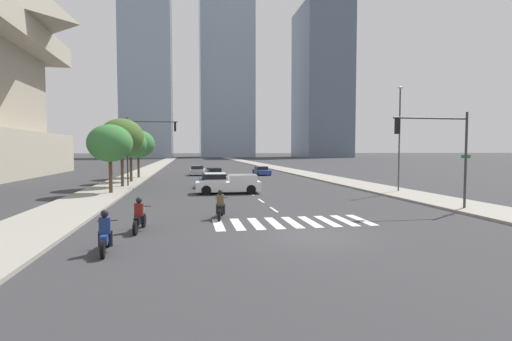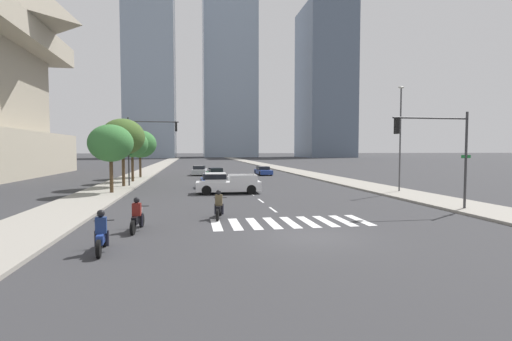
{
  "view_description": "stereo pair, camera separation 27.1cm",
  "coord_description": "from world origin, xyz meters",
  "px_view_note": "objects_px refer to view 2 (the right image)",
  "views": [
    {
      "loc": [
        -4.97,
        -14.62,
        3.53
      ],
      "look_at": [
        0.0,
        13.06,
        2.0
      ],
      "focal_mm": 26.53,
      "sensor_mm": 36.0,
      "label": 1
    },
    {
      "loc": [
        -4.71,
        -14.67,
        3.53
      ],
      "look_at": [
        0.0,
        13.06,
        2.0
      ],
      "focal_mm": 26.53,
      "sensor_mm": 36.0,
      "label": 2
    }
  ],
  "objects_px": {
    "motorcycle_lead": "(219,207)",
    "motorcycle_third": "(102,235)",
    "traffic_signal_far": "(147,139)",
    "traffic_signal_near": "(439,142)",
    "street_tree_second": "(123,137)",
    "sedan_blue_3": "(211,181)",
    "motorcycle_trailing": "(137,218)",
    "street_tree_third": "(132,144)",
    "street_lamp_east": "(400,131)",
    "pickup_truck": "(225,184)",
    "sedan_silver_1": "(200,171)",
    "sedan_green_2": "(215,173)",
    "street_tree_nearest": "(111,143)",
    "sedan_blue_0": "(263,171)",
    "street_tree_fourth": "(140,144)"
  },
  "relations": [
    {
      "from": "sedan_blue_3",
      "to": "traffic_signal_far",
      "type": "relative_size",
      "value": 0.74
    },
    {
      "from": "sedan_blue_0",
      "to": "traffic_signal_near",
      "type": "relative_size",
      "value": 0.85
    },
    {
      "from": "street_tree_nearest",
      "to": "motorcycle_trailing",
      "type": "bearing_deg",
      "value": -74.71
    },
    {
      "from": "traffic_signal_near",
      "to": "street_tree_third",
      "type": "bearing_deg",
      "value": -48.46
    },
    {
      "from": "street_tree_nearest",
      "to": "street_tree_third",
      "type": "distance_m",
      "value": 10.88
    },
    {
      "from": "motorcycle_trailing",
      "to": "sedan_green_2",
      "type": "xyz_separation_m",
      "value": [
        5.26,
        30.4,
        0.01
      ]
    },
    {
      "from": "traffic_signal_far",
      "to": "street_lamp_east",
      "type": "bearing_deg",
      "value": -22.63
    },
    {
      "from": "motorcycle_trailing",
      "to": "motorcycle_third",
      "type": "height_order",
      "value": "same"
    },
    {
      "from": "motorcycle_lead",
      "to": "street_tree_nearest",
      "type": "height_order",
      "value": "street_tree_nearest"
    },
    {
      "from": "pickup_truck",
      "to": "sedan_green_2",
      "type": "height_order",
      "value": "pickup_truck"
    },
    {
      "from": "traffic_signal_near",
      "to": "sedan_green_2",
      "type": "bearing_deg",
      "value": -68.5
    },
    {
      "from": "pickup_truck",
      "to": "sedan_silver_1",
      "type": "relative_size",
      "value": 1.17
    },
    {
      "from": "motorcycle_trailing",
      "to": "street_tree_second",
      "type": "relative_size",
      "value": 0.36
    },
    {
      "from": "sedan_blue_3",
      "to": "street_tree_fourth",
      "type": "distance_m",
      "value": 15.47
    },
    {
      "from": "motorcycle_lead",
      "to": "motorcycle_third",
      "type": "relative_size",
      "value": 1.02
    },
    {
      "from": "traffic_signal_far",
      "to": "motorcycle_trailing",
      "type": "bearing_deg",
      "value": -84.76
    },
    {
      "from": "sedan_green_2",
      "to": "traffic_signal_near",
      "type": "distance_m",
      "value": 30.16
    },
    {
      "from": "sedan_silver_1",
      "to": "street_tree_fourth",
      "type": "bearing_deg",
      "value": 130.63
    },
    {
      "from": "pickup_truck",
      "to": "traffic_signal_near",
      "type": "height_order",
      "value": "traffic_signal_near"
    },
    {
      "from": "street_tree_nearest",
      "to": "street_tree_second",
      "type": "xyz_separation_m",
      "value": [
        0.0,
        5.38,
        0.68
      ]
    },
    {
      "from": "street_lamp_east",
      "to": "street_tree_nearest",
      "type": "height_order",
      "value": "street_lamp_east"
    },
    {
      "from": "motorcycle_lead",
      "to": "street_lamp_east",
      "type": "xyz_separation_m",
      "value": [
        15.48,
        9.13,
        4.46
      ]
    },
    {
      "from": "sedan_silver_1",
      "to": "sedan_green_2",
      "type": "distance_m",
      "value": 6.47
    },
    {
      "from": "motorcycle_third",
      "to": "street_lamp_east",
      "type": "relative_size",
      "value": 0.25
    },
    {
      "from": "sedan_green_2",
      "to": "street_tree_fourth",
      "type": "distance_m",
      "value": 9.97
    },
    {
      "from": "motorcycle_trailing",
      "to": "sedan_green_2",
      "type": "distance_m",
      "value": 30.85
    },
    {
      "from": "motorcycle_lead",
      "to": "traffic_signal_far",
      "type": "bearing_deg",
      "value": 27.04
    },
    {
      "from": "street_tree_second",
      "to": "sedan_silver_1",
      "type": "bearing_deg",
      "value": 66.33
    },
    {
      "from": "traffic_signal_far",
      "to": "sedan_silver_1",
      "type": "bearing_deg",
      "value": 71.93
    },
    {
      "from": "sedan_green_2",
      "to": "street_tree_second",
      "type": "height_order",
      "value": "street_tree_second"
    },
    {
      "from": "sedan_silver_1",
      "to": "street_lamp_east",
      "type": "height_order",
      "value": "street_lamp_east"
    },
    {
      "from": "motorcycle_third",
      "to": "motorcycle_lead",
      "type": "bearing_deg",
      "value": -42.73
    },
    {
      "from": "street_lamp_east",
      "to": "street_tree_nearest",
      "type": "distance_m",
      "value": 23.35
    },
    {
      "from": "motorcycle_lead",
      "to": "pickup_truck",
      "type": "relative_size",
      "value": 0.41
    },
    {
      "from": "sedan_blue_3",
      "to": "street_lamp_east",
      "type": "bearing_deg",
      "value": -116.45
    },
    {
      "from": "motorcycle_trailing",
      "to": "street_tree_second",
      "type": "bearing_deg",
      "value": 16.54
    },
    {
      "from": "traffic_signal_near",
      "to": "street_tree_second",
      "type": "height_order",
      "value": "street_tree_second"
    },
    {
      "from": "street_lamp_east",
      "to": "pickup_truck",
      "type": "bearing_deg",
      "value": 172.25
    },
    {
      "from": "motorcycle_trailing",
      "to": "street_tree_nearest",
      "type": "distance_m",
      "value": 15.36
    },
    {
      "from": "street_tree_fourth",
      "to": "sedan_blue_0",
      "type": "bearing_deg",
      "value": 14.07
    },
    {
      "from": "sedan_silver_1",
      "to": "motorcycle_third",
      "type": "bearing_deg",
      "value": 179.99
    },
    {
      "from": "street_tree_nearest",
      "to": "street_tree_fourth",
      "type": "distance_m",
      "value": 17.07
    },
    {
      "from": "motorcycle_lead",
      "to": "street_tree_nearest",
      "type": "distance_m",
      "value": 14.63
    },
    {
      "from": "sedan_green_2",
      "to": "street_tree_second",
      "type": "bearing_deg",
      "value": 133.76
    },
    {
      "from": "motorcycle_lead",
      "to": "street_tree_fourth",
      "type": "bearing_deg",
      "value": 24.49
    },
    {
      "from": "motorcycle_trailing",
      "to": "sedan_silver_1",
      "type": "relative_size",
      "value": 0.5
    },
    {
      "from": "street_tree_second",
      "to": "motorcycle_lead",
      "type": "bearing_deg",
      "value": -66.1
    },
    {
      "from": "motorcycle_third",
      "to": "sedan_blue_0",
      "type": "xyz_separation_m",
      "value": [
        13.07,
        38.95,
        -0.02
      ]
    },
    {
      "from": "motorcycle_trailing",
      "to": "street_tree_third",
      "type": "relative_size",
      "value": 0.41
    },
    {
      "from": "sedan_blue_0",
      "to": "street_tree_second",
      "type": "relative_size",
      "value": 0.75
    }
  ]
}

